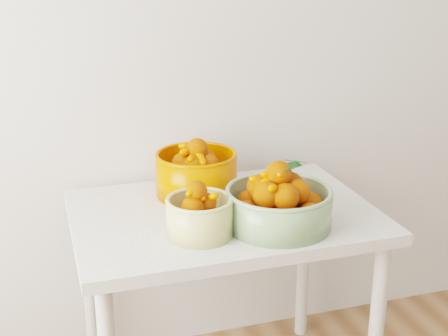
% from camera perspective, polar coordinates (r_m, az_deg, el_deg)
% --- Properties ---
extents(table, '(1.00, 0.70, 0.75)m').
position_cam_1_polar(table, '(2.13, -0.01, -6.29)').
color(table, silver).
rests_on(table, ground).
extents(bowl_cream, '(0.24, 0.24, 0.18)m').
position_cam_1_polar(bowl_cream, '(1.89, -2.27, -4.32)').
color(bowl_cream, '#D0C477').
rests_on(bowl_cream, table).
extents(bowl_green, '(0.44, 0.44, 0.22)m').
position_cam_1_polar(bowl_green, '(1.96, 5.03, -3.26)').
color(bowl_green, gray).
rests_on(bowl_green, table).
extents(bowl_orange, '(0.31, 0.31, 0.21)m').
position_cam_1_polar(bowl_orange, '(2.20, -2.54, -0.41)').
color(bowl_orange, '#DE5200').
rests_on(bowl_orange, table).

